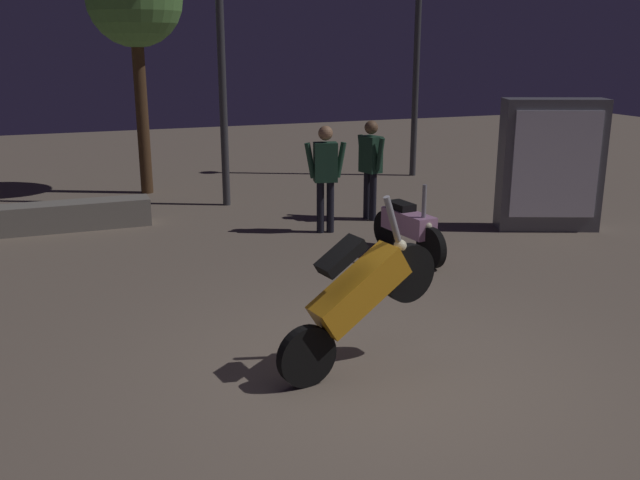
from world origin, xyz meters
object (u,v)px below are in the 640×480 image
Objects in this scene: person_rider_beside at (325,170)px; kiosk_billboard at (551,165)px; streetlamp_near at (219,4)px; streetlamp_far at (418,15)px; motorcycle_orange_foreground at (359,295)px; person_bystander_far at (371,161)px; motorcycle_pink_parked_left at (408,227)px.

person_rider_beside is 0.81× the size of kiosk_billboard.
kiosk_billboard is (3.46, -1.06, 0.03)m from person_rider_beside.
streetlamp_near is 4.94m from streetlamp_far.
motorcycle_orange_foreground is 5.83m from person_bystander_far.
streetlamp_near reaches higher than motorcycle_pink_parked_left.
motorcycle_pink_parked_left is 1.88m from person_rider_beside.
streetlamp_near is at bearing -16.89° from kiosk_billboard.
kiosk_billboard is at bearing 95.19° from motorcycle_pink_parked_left.
motorcycle_pink_parked_left is at bearing -118.61° from streetlamp_far.
person_bystander_far is at bearing -44.04° from streetlamp_near.
person_rider_beside is at bearing 61.86° from motorcycle_orange_foreground.
motorcycle_orange_foreground is 0.99× the size of motorcycle_pink_parked_left.
streetlamp_near is at bearing -59.22° from person_bystander_far.
streetlamp_far reaches higher than person_rider_beside.
streetlamp_far is at bearing 17.51° from streetlamp_near.
person_rider_beside reaches higher than person_bystander_far.
streetlamp_far reaches higher than motorcycle_orange_foreground.
streetlamp_near is at bearing -162.49° from streetlamp_far.
person_rider_beside is 3.73m from streetlamp_near.
person_bystander_far is 3.83m from streetlamp_near.
motorcycle_orange_foreground is at bearing -5.28° from person_rider_beside.
streetlamp_far is (3.69, 3.99, 2.50)m from person_rider_beside.
motorcycle_pink_parked_left is 0.97× the size of person_rider_beside.
person_rider_beside reaches higher than motorcycle_orange_foreground.
motorcycle_orange_foreground is at bearing -120.79° from streetlamp_far.
streetlamp_near reaches higher than person_bystander_far.
motorcycle_orange_foreground is 0.97× the size of person_rider_beside.
person_bystander_far is at bearing -127.62° from streetlamp_far.
motorcycle_pink_parked_left is at bearing -68.87° from streetlamp_near.
person_rider_beside is 0.30× the size of streetlamp_near.
person_bystander_far is 0.81× the size of kiosk_billboard.
motorcycle_pink_parked_left is 2.32m from person_bystander_far.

